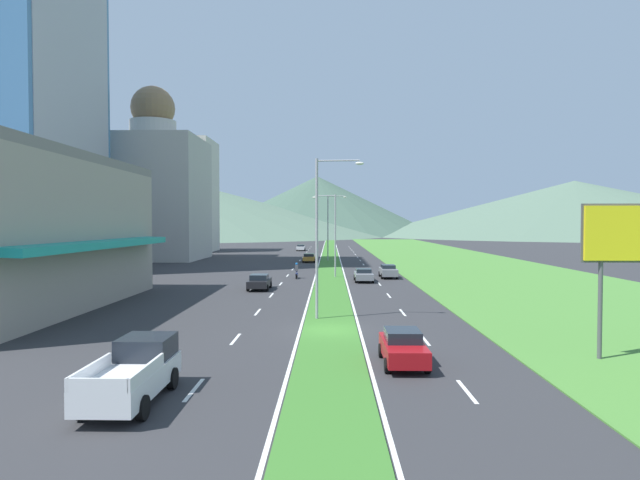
# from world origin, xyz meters

# --- Properties ---
(ground_plane) EXTENTS (600.00, 600.00, 0.00)m
(ground_plane) POSITION_xyz_m (0.00, 0.00, 0.00)
(ground_plane) COLOR #2D2D30
(grass_median) EXTENTS (3.20, 240.00, 0.06)m
(grass_median) POSITION_xyz_m (0.00, 60.00, 0.03)
(grass_median) COLOR #387028
(grass_median) RESTS_ON ground_plane
(grass_verge_right) EXTENTS (24.00, 240.00, 0.06)m
(grass_verge_right) POSITION_xyz_m (20.60, 60.00, 0.03)
(grass_verge_right) COLOR #477F33
(grass_verge_right) RESTS_ON ground_plane
(lane_dash_left_1) EXTENTS (0.16, 2.80, 0.01)m
(lane_dash_left_1) POSITION_xyz_m (-5.10, -11.18, 0.01)
(lane_dash_left_1) COLOR silver
(lane_dash_left_1) RESTS_ON ground_plane
(lane_dash_left_2) EXTENTS (0.16, 2.80, 0.01)m
(lane_dash_left_2) POSITION_xyz_m (-5.10, -2.35, 0.01)
(lane_dash_left_2) COLOR silver
(lane_dash_left_2) RESTS_ON ground_plane
(lane_dash_left_3) EXTENTS (0.16, 2.80, 0.01)m
(lane_dash_left_3) POSITION_xyz_m (-5.10, 6.47, 0.01)
(lane_dash_left_3) COLOR silver
(lane_dash_left_3) RESTS_ON ground_plane
(lane_dash_left_4) EXTENTS (0.16, 2.80, 0.01)m
(lane_dash_left_4) POSITION_xyz_m (-5.10, 15.30, 0.01)
(lane_dash_left_4) COLOR silver
(lane_dash_left_4) RESTS_ON ground_plane
(lane_dash_left_5) EXTENTS (0.16, 2.80, 0.01)m
(lane_dash_left_5) POSITION_xyz_m (-5.10, 24.12, 0.01)
(lane_dash_left_5) COLOR silver
(lane_dash_left_5) RESTS_ON ground_plane
(lane_dash_left_6) EXTENTS (0.16, 2.80, 0.01)m
(lane_dash_left_6) POSITION_xyz_m (-5.10, 32.95, 0.01)
(lane_dash_left_6) COLOR silver
(lane_dash_left_6) RESTS_ON ground_plane
(lane_dash_left_7) EXTENTS (0.16, 2.80, 0.01)m
(lane_dash_left_7) POSITION_xyz_m (-5.10, 41.77, 0.01)
(lane_dash_left_7) COLOR silver
(lane_dash_left_7) RESTS_ON ground_plane
(lane_dash_left_8) EXTENTS (0.16, 2.80, 0.01)m
(lane_dash_left_8) POSITION_xyz_m (-5.10, 50.60, 0.01)
(lane_dash_left_8) COLOR silver
(lane_dash_left_8) RESTS_ON ground_plane
(lane_dash_left_9) EXTENTS (0.16, 2.80, 0.01)m
(lane_dash_left_9) POSITION_xyz_m (-5.10, 59.42, 0.01)
(lane_dash_left_9) COLOR silver
(lane_dash_left_9) RESTS_ON ground_plane
(lane_dash_left_10) EXTENTS (0.16, 2.80, 0.01)m
(lane_dash_left_10) POSITION_xyz_m (-5.10, 68.24, 0.01)
(lane_dash_left_10) COLOR silver
(lane_dash_left_10) RESTS_ON ground_plane
(lane_dash_left_11) EXTENTS (0.16, 2.80, 0.01)m
(lane_dash_left_11) POSITION_xyz_m (-5.10, 77.07, 0.01)
(lane_dash_left_11) COLOR silver
(lane_dash_left_11) RESTS_ON ground_plane
(lane_dash_left_12) EXTENTS (0.16, 2.80, 0.01)m
(lane_dash_left_12) POSITION_xyz_m (-5.10, 85.89, 0.01)
(lane_dash_left_12) COLOR silver
(lane_dash_left_12) RESTS_ON ground_plane
(lane_dash_left_13) EXTENTS (0.16, 2.80, 0.01)m
(lane_dash_left_13) POSITION_xyz_m (-5.10, 94.72, 0.01)
(lane_dash_left_13) COLOR silver
(lane_dash_left_13) RESTS_ON ground_plane
(lane_dash_left_14) EXTENTS (0.16, 2.80, 0.01)m
(lane_dash_left_14) POSITION_xyz_m (-5.10, 103.54, 0.01)
(lane_dash_left_14) COLOR silver
(lane_dash_left_14) RESTS_ON ground_plane
(lane_dash_left_15) EXTENTS (0.16, 2.80, 0.01)m
(lane_dash_left_15) POSITION_xyz_m (-5.10, 112.37, 0.01)
(lane_dash_left_15) COLOR silver
(lane_dash_left_15) RESTS_ON ground_plane
(lane_dash_right_1) EXTENTS (0.16, 2.80, 0.01)m
(lane_dash_right_1) POSITION_xyz_m (5.10, -11.18, 0.01)
(lane_dash_right_1) COLOR silver
(lane_dash_right_1) RESTS_ON ground_plane
(lane_dash_right_2) EXTENTS (0.16, 2.80, 0.01)m
(lane_dash_right_2) POSITION_xyz_m (5.10, -2.35, 0.01)
(lane_dash_right_2) COLOR silver
(lane_dash_right_2) RESTS_ON ground_plane
(lane_dash_right_3) EXTENTS (0.16, 2.80, 0.01)m
(lane_dash_right_3) POSITION_xyz_m (5.10, 6.47, 0.01)
(lane_dash_right_3) COLOR silver
(lane_dash_right_3) RESTS_ON ground_plane
(lane_dash_right_4) EXTENTS (0.16, 2.80, 0.01)m
(lane_dash_right_4) POSITION_xyz_m (5.10, 15.30, 0.01)
(lane_dash_right_4) COLOR silver
(lane_dash_right_4) RESTS_ON ground_plane
(lane_dash_right_5) EXTENTS (0.16, 2.80, 0.01)m
(lane_dash_right_5) POSITION_xyz_m (5.10, 24.12, 0.01)
(lane_dash_right_5) COLOR silver
(lane_dash_right_5) RESTS_ON ground_plane
(lane_dash_right_6) EXTENTS (0.16, 2.80, 0.01)m
(lane_dash_right_6) POSITION_xyz_m (5.10, 32.95, 0.01)
(lane_dash_right_6) COLOR silver
(lane_dash_right_6) RESTS_ON ground_plane
(lane_dash_right_7) EXTENTS (0.16, 2.80, 0.01)m
(lane_dash_right_7) POSITION_xyz_m (5.10, 41.77, 0.01)
(lane_dash_right_7) COLOR silver
(lane_dash_right_7) RESTS_ON ground_plane
(lane_dash_right_8) EXTENTS (0.16, 2.80, 0.01)m
(lane_dash_right_8) POSITION_xyz_m (5.10, 50.60, 0.01)
(lane_dash_right_8) COLOR silver
(lane_dash_right_8) RESTS_ON ground_plane
(lane_dash_right_9) EXTENTS (0.16, 2.80, 0.01)m
(lane_dash_right_9) POSITION_xyz_m (5.10, 59.42, 0.01)
(lane_dash_right_9) COLOR silver
(lane_dash_right_9) RESTS_ON ground_plane
(lane_dash_right_10) EXTENTS (0.16, 2.80, 0.01)m
(lane_dash_right_10) POSITION_xyz_m (5.10, 68.24, 0.01)
(lane_dash_right_10) COLOR silver
(lane_dash_right_10) RESTS_ON ground_plane
(lane_dash_right_11) EXTENTS (0.16, 2.80, 0.01)m
(lane_dash_right_11) POSITION_xyz_m (5.10, 77.07, 0.01)
(lane_dash_right_11) COLOR silver
(lane_dash_right_11) RESTS_ON ground_plane
(lane_dash_right_12) EXTENTS (0.16, 2.80, 0.01)m
(lane_dash_right_12) POSITION_xyz_m (5.10, 85.89, 0.01)
(lane_dash_right_12) COLOR silver
(lane_dash_right_12) RESTS_ON ground_plane
(lane_dash_right_13) EXTENTS (0.16, 2.80, 0.01)m
(lane_dash_right_13) POSITION_xyz_m (5.10, 94.72, 0.01)
(lane_dash_right_13) COLOR silver
(lane_dash_right_13) RESTS_ON ground_plane
(lane_dash_right_14) EXTENTS (0.16, 2.80, 0.01)m
(lane_dash_right_14) POSITION_xyz_m (5.10, 103.54, 0.01)
(lane_dash_right_14) COLOR silver
(lane_dash_right_14) RESTS_ON ground_plane
(lane_dash_right_15) EXTENTS (0.16, 2.80, 0.01)m
(lane_dash_right_15) POSITION_xyz_m (5.10, 112.37, 0.01)
(lane_dash_right_15) COLOR silver
(lane_dash_right_15) RESTS_ON ground_plane
(edge_line_median_left) EXTENTS (0.16, 240.00, 0.01)m
(edge_line_median_left) POSITION_xyz_m (-1.75, 60.00, 0.01)
(edge_line_median_left) COLOR silver
(edge_line_median_left) RESTS_ON ground_plane
(edge_line_median_right) EXTENTS (0.16, 240.00, 0.01)m
(edge_line_median_right) POSITION_xyz_m (1.75, 60.00, 0.01)
(edge_line_median_right) COLOR silver
(edge_line_median_right) RESTS_ON ground_plane
(domed_building) EXTENTS (16.68, 16.68, 30.08)m
(domed_building) POSITION_xyz_m (-30.80, 62.05, 11.91)
(domed_building) COLOR #B7B2A8
(domed_building) RESTS_ON ground_plane
(midrise_colored) EXTENTS (13.37, 13.37, 24.83)m
(midrise_colored) POSITION_xyz_m (-32.80, 88.34, 12.41)
(midrise_colored) COLOR beige
(midrise_colored) RESTS_ON ground_plane
(hill_far_left) EXTENTS (237.79, 237.79, 31.46)m
(hill_far_left) POSITION_xyz_m (-89.14, 244.83, 15.73)
(hill_far_left) COLOR #516B56
(hill_far_left) RESTS_ON ground_plane
(hill_far_center) EXTENTS (132.80, 132.80, 32.38)m
(hill_far_center) POSITION_xyz_m (-7.14, 265.88, 16.19)
(hill_far_center) COLOR #3D5647
(hill_far_center) RESTS_ON ground_plane
(hill_far_right) EXTENTS (216.03, 216.03, 28.01)m
(hill_far_right) POSITION_xyz_m (124.26, 244.01, 14.00)
(hill_far_right) COLOR #516B56
(hill_far_right) RESTS_ON ground_plane
(street_lamp_near) EXTENTS (3.12, 0.46, 10.45)m
(street_lamp_near) POSITION_xyz_m (-0.54, 3.69, 5.96)
(street_lamp_near) COLOR #99999E
(street_lamp_near) RESTS_ON ground_plane
(street_lamp_mid) EXTENTS (2.77, 0.47, 9.62)m
(street_lamp_mid) POSITION_xyz_m (0.32, 31.08, 5.50)
(street_lamp_mid) COLOR #99999E
(street_lamp_mid) RESTS_ON ground_plane
(street_lamp_far) EXTENTS (3.18, 0.35, 10.99)m
(street_lamp_far) POSITION_xyz_m (-0.05, 58.37, 6.24)
(street_lamp_far) COLOR #99999E
(street_lamp_far) RESTS_ON ground_plane
(car_0) EXTENTS (1.95, 4.67, 1.40)m
(car_0) POSITION_xyz_m (-6.72, 91.81, 0.73)
(car_0) COLOR silver
(car_0) RESTS_ON ground_plane
(car_1) EXTENTS (2.00, 4.64, 1.38)m
(car_1) POSITION_xyz_m (3.62, 26.59, 0.72)
(car_1) COLOR slate
(car_1) RESTS_ON ground_plane
(car_2) EXTENTS (1.90, 4.25, 1.53)m
(car_2) POSITION_xyz_m (3.24, -7.42, 0.78)
(car_2) COLOR maroon
(car_2) RESTS_ON ground_plane
(car_3) EXTENTS (2.03, 4.54, 1.38)m
(car_3) POSITION_xyz_m (-3.41, 55.65, 0.72)
(car_3) COLOR #C6842D
(car_3) RESTS_ON ground_plane
(car_4) EXTENTS (1.93, 4.55, 1.49)m
(car_4) POSITION_xyz_m (6.70, 30.60, 0.78)
(car_4) COLOR slate
(car_4) RESTS_ON ground_plane
(car_5) EXTENTS (1.99, 4.52, 1.45)m
(car_5) POSITION_xyz_m (-6.67, 19.33, 0.74)
(car_5) COLOR black
(car_5) RESTS_ON ground_plane
(pickup_truck_0) EXTENTS (2.18, 5.40, 2.00)m
(pickup_truck_0) POSITION_xyz_m (-6.91, -12.35, 0.98)
(pickup_truck_0) COLOR silver
(pickup_truck_0) RESTS_ON ground_plane
(motorcycle_rider) EXTENTS (0.36, 2.00, 1.80)m
(motorcycle_rider) POSITION_xyz_m (-3.81, 29.69, 0.75)
(motorcycle_rider) COLOR black
(motorcycle_rider) RESTS_ON ground_plane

